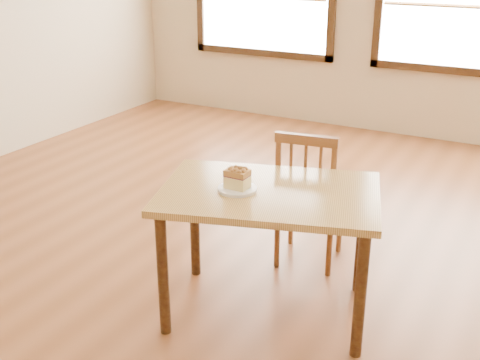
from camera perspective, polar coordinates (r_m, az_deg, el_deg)
The scene contains 5 objects.
ground at distance 3.41m, azimuth 0.78°, elevation -14.00°, with size 8.00×8.00×0.00m, color brown.
cafe_table_main at distance 3.26m, azimuth 2.77°, elevation -2.65°, with size 1.34×1.08×0.75m.
cafe_chair_main at distance 3.87m, azimuth 6.61°, elevation -1.52°, with size 0.48×0.48×0.94m.
plate at distance 3.20m, azimuth -0.26°, elevation -0.87°, with size 0.21×0.21×0.02m.
cake_slice at distance 3.18m, azimuth -0.28°, elevation 0.21°, with size 0.14×0.10×0.12m.
Camera 1 is at (1.28, -2.45, 1.99)m, focal length 45.00 mm.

